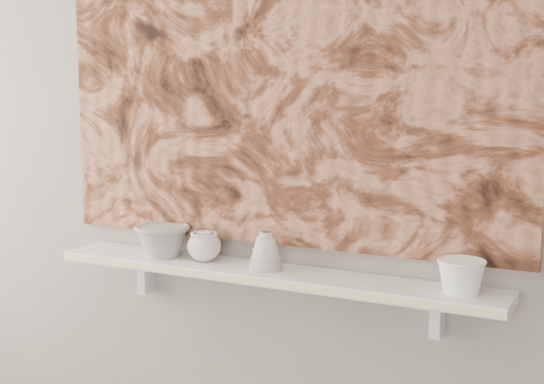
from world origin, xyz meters
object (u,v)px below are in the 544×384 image
Objects in this scene: cup_cream at (204,246)px; bell_vessel at (266,250)px; bowl_white at (461,276)px; painting at (280,60)px; bowl_grey at (162,240)px; shelf at (268,274)px.

cup_cream is 0.92× the size of bell_vessel.
bowl_white is at bearing 0.00° from bell_vessel.
painting reaches higher than bowl_white.
bell_vessel reaches higher than cup_cream.
bell_vessel reaches higher than bowl_white.
painting is 0.68m from bowl_grey.
shelf is at bearing 180.00° from bowl_white.
bowl_grey is at bearing 180.00° from bell_vessel.
painting is 0.80m from bowl_white.
painting is at bearing 84.50° from bell_vessel.
painting is 0.61m from cup_cream.
bell_vessel reaches higher than shelf.
bowl_grey reaches higher than shelf.
shelf is 11.06× the size of bowl_white.
bowl_white is at bearing 0.00° from shelf.
bowl_white is at bearing -8.10° from painting.
shelf is 7.91× the size of bowl_grey.
bowl_grey is at bearing 180.00° from cup_cream.
painting is at bearing 90.00° from shelf.
bowl_grey is at bearing 180.00° from bowl_white.
painting is 8.48× the size of bowl_grey.
cup_cream is (-0.22, 0.00, 0.06)m from shelf.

